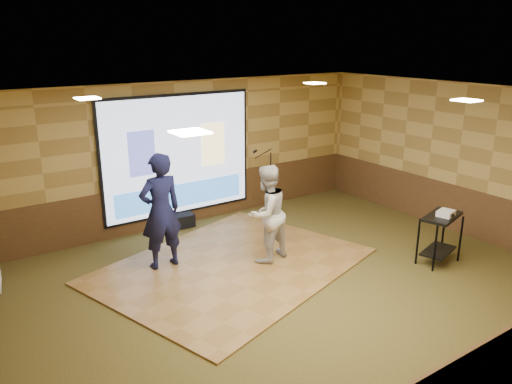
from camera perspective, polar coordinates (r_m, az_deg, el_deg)
ground at (r=8.14m, az=2.47°, el=-10.80°), size 9.00×9.00×0.00m
room_shell at (r=7.39m, az=2.67°, el=3.67°), size 9.04×7.04×3.02m
wainscot_back at (r=10.72m, az=-8.68°, el=-1.15°), size 9.00×0.04×0.95m
wainscot_front at (r=5.93m, az=24.30°, el=-19.00°), size 9.00×0.04×0.95m
wainscot_right at (r=11.04m, az=21.51°, el=-1.66°), size 0.04×7.00×0.95m
projector_screen at (r=10.41m, az=-8.83°, el=4.01°), size 3.32×0.06×2.52m
downlight_nw at (r=7.87m, az=-18.72°, el=10.11°), size 0.32×0.32×0.02m
downlight_ne at (r=10.01m, az=6.73°, el=12.25°), size 0.32×0.32×0.02m
downlight_sw at (r=4.82m, az=-7.53°, el=6.79°), size 0.32×0.32×0.02m
downlight_se at (r=7.83m, az=22.93°, el=9.63°), size 0.32×0.32×0.02m
dance_floor at (r=8.81m, az=-2.74°, el=-8.40°), size 5.18×4.49×0.03m
player_left at (r=8.53m, az=-10.85°, el=-2.17°), size 0.74×0.50×2.01m
player_right at (r=8.67m, az=1.21°, el=-2.50°), size 0.96×0.81×1.73m
av_table at (r=9.29m, az=20.33°, el=-4.13°), size 0.85×0.44×0.89m
projector at (r=9.17m, az=20.88°, el=-2.28°), size 0.34×0.30×0.10m
mic_stand at (r=11.17m, az=1.43°, el=-0.08°), size 0.60×0.24×1.52m
duffel_bag at (r=10.61m, az=-8.33°, el=-3.26°), size 0.46×0.32×0.28m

